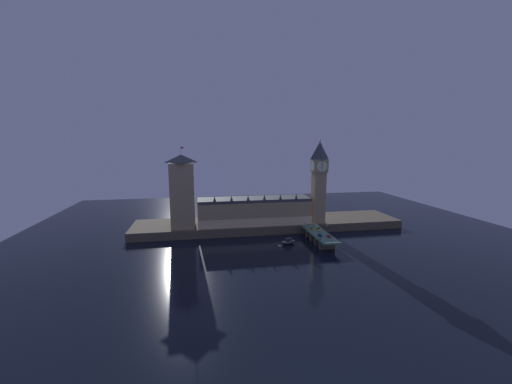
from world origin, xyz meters
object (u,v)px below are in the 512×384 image
object	(u,v)px
pedestrian_mid_walk	(329,233)
boat_upstream	(288,242)
street_lamp_mid	(327,228)
pedestrian_near_rail	(320,239)
pedestrian_far_rail	(308,229)
clock_tower	(319,179)
car_northbound_lead	(312,229)
street_lamp_far	(305,223)
street_lamp_near	(320,233)
victoria_tower	(182,191)
car_southbound_lead	(329,236)
car_southbound_trail	(319,229)
car_northbound_trail	(320,235)

from	to	relation	value
pedestrian_mid_walk	boat_upstream	distance (m)	29.48
pedestrian_mid_walk	street_lamp_mid	xyz separation A→B (m)	(0.40, 3.68, 2.78)
pedestrian_near_rail	pedestrian_far_rail	bearing A→B (deg)	90.00
street_lamp_mid	clock_tower	bearing A→B (deg)	81.66
car_northbound_lead	street_lamp_far	world-z (taller)	street_lamp_far
street_lamp_near	street_lamp_mid	bearing A→B (deg)	51.34
pedestrian_near_rail	boat_upstream	distance (m)	24.40
victoria_tower	car_northbound_lead	distance (m)	101.95
car_southbound_lead	car_southbound_trail	distance (m)	18.73
pedestrian_near_rail	street_lamp_near	xyz separation A→B (m)	(-0.40, 0.94, 3.49)
car_southbound_lead	street_lamp_mid	xyz separation A→B (m)	(3.14, 10.49, 3.07)
pedestrian_far_rail	street_lamp_far	xyz separation A→B (m)	(-0.40, 5.25, 2.77)
victoria_tower	street_lamp_mid	bearing A→B (deg)	-18.85
car_southbound_trail	street_lamp_mid	xyz separation A→B (m)	(3.14, -8.24, 3.14)
victoria_tower	car_southbound_trail	size ratio (longest dim) A/B	13.68
car_northbound_trail	car_southbound_lead	size ratio (longest dim) A/B	0.99
pedestrian_mid_walk	street_lamp_near	xyz separation A→B (m)	(-11.37, -11.04, 3.42)
clock_tower	car_northbound_lead	bearing A→B (deg)	-120.44
pedestrian_near_rail	car_southbound_trail	bearing A→B (deg)	70.99
car_southbound_lead	street_lamp_far	world-z (taller)	street_lamp_far
victoria_tower	car_southbound_lead	xyz separation A→B (m)	(100.14, -45.76, -26.96)
pedestrian_mid_walk	pedestrian_far_rail	distance (m)	17.13
car_southbound_trail	street_lamp_mid	world-z (taller)	street_lamp_mid
car_southbound_trail	car_southbound_lead	bearing A→B (deg)	-90.00
street_lamp_far	car_southbound_trail	bearing A→B (deg)	-36.92
car_northbound_lead	street_lamp_near	size ratio (longest dim) A/B	0.60
pedestrian_near_rail	boat_upstream	size ratio (longest dim) A/B	0.16
victoria_tower	street_lamp_near	size ratio (longest dim) A/B	8.77
car_southbound_trail	pedestrian_near_rail	xyz separation A→B (m)	(-8.23, -23.89, 0.29)
victoria_tower	car_southbound_lead	bearing A→B (deg)	-24.56
street_lamp_far	boat_upstream	distance (m)	24.32
clock_tower	pedestrian_near_rail	bearing A→B (deg)	-108.80
pedestrian_mid_walk	pedestrian_far_rail	size ratio (longest dim) A/B	1.09
car_northbound_trail	street_lamp_far	world-z (taller)	street_lamp_far
victoria_tower	car_northbound_trail	bearing A→B (deg)	-24.38
car_northbound_trail	car_southbound_lead	xyz separation A→B (m)	(5.49, -2.86, -0.03)
pedestrian_mid_walk	street_lamp_near	distance (m)	16.22
pedestrian_mid_walk	street_lamp_mid	world-z (taller)	street_lamp_mid
pedestrian_near_rail	clock_tower	bearing A→B (deg)	71.20
boat_upstream	clock_tower	bearing A→B (deg)	42.90
clock_tower	pedestrian_mid_walk	world-z (taller)	clock_tower
clock_tower	victoria_tower	bearing A→B (deg)	177.84
car_northbound_trail	boat_upstream	distance (m)	22.56
pedestrian_far_rail	car_northbound_trail	bearing A→B (deg)	-80.89
car_southbound_lead	pedestrian_near_rail	world-z (taller)	pedestrian_near_rail
clock_tower	street_lamp_near	world-z (taller)	clock_tower
pedestrian_near_rail	street_lamp_mid	size ratio (longest dim) A/B	0.29
street_lamp_near	street_lamp_far	distance (m)	29.45
clock_tower	pedestrian_far_rail	bearing A→B (deg)	-126.28
car_northbound_trail	car_southbound_trail	bearing A→B (deg)	70.93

